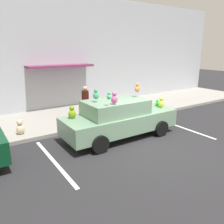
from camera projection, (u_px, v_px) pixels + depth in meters
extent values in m
plane|color=#262628|center=(153.00, 148.00, 8.18)|extent=(60.00, 60.00, 0.00)
cube|color=gray|center=(88.00, 114.00, 12.18)|extent=(24.00, 4.00, 0.15)
cube|color=#B2B7C1|center=(69.00, 53.00, 13.06)|extent=(24.00, 0.30, 6.40)
cube|color=#722D50|center=(60.00, 66.00, 12.36)|extent=(3.60, 1.10, 0.12)
cube|color=silver|center=(180.00, 127.00, 10.38)|extent=(0.12, 3.60, 0.01)
cube|color=silver|center=(54.00, 161.00, 7.21)|extent=(0.12, 3.60, 0.01)
cube|color=gray|center=(120.00, 122.00, 9.06)|extent=(4.65, 1.69, 0.68)
cube|color=gray|center=(116.00, 107.00, 8.77)|extent=(2.42, 1.48, 0.56)
cylinder|color=black|center=(135.00, 118.00, 10.59)|extent=(0.64, 0.22, 0.64)
cylinder|color=black|center=(161.00, 128.00, 9.23)|extent=(0.64, 0.22, 0.64)
cylinder|color=black|center=(79.00, 130.00, 9.06)|extent=(0.64, 0.22, 0.64)
cylinder|color=black|center=(100.00, 144.00, 7.70)|extent=(0.64, 0.22, 0.64)
ellipsoid|color=#1B1792|center=(143.00, 104.00, 9.77)|extent=(0.27, 0.22, 0.31)
sphere|color=#1B1792|center=(143.00, 99.00, 9.71)|extent=(0.17, 0.17, 0.17)
ellipsoid|color=#C95495|center=(114.00, 100.00, 8.00)|extent=(0.25, 0.20, 0.29)
sphere|color=#C95495|center=(114.00, 94.00, 7.95)|extent=(0.16, 0.16, 0.16)
ellipsoid|color=#3EA46A|center=(96.00, 96.00, 8.32)|extent=(0.23, 0.18, 0.27)
sphere|color=#3EA46A|center=(96.00, 91.00, 8.27)|extent=(0.14, 0.14, 0.14)
ellipsoid|color=#C78043|center=(137.00, 89.00, 9.19)|extent=(0.22, 0.18, 0.26)
sphere|color=#C78043|center=(137.00, 85.00, 9.14)|extent=(0.14, 0.14, 0.14)
ellipsoid|color=#22D21A|center=(150.00, 105.00, 9.81)|extent=(0.20, 0.16, 0.23)
sphere|color=#22D21A|center=(150.00, 101.00, 9.77)|extent=(0.13, 0.13, 0.13)
ellipsoid|color=#C7CE3D|center=(161.00, 104.00, 9.86)|extent=(0.26, 0.21, 0.31)
sphere|color=#C7CE3D|center=(161.00, 99.00, 9.80)|extent=(0.17, 0.17, 0.17)
ellipsoid|color=#44D185|center=(109.00, 97.00, 7.76)|extent=(0.16, 0.13, 0.18)
sphere|color=#44D185|center=(109.00, 93.00, 7.73)|extent=(0.10, 0.10, 0.10)
ellipsoid|color=#C8358D|center=(136.00, 105.00, 9.78)|extent=(0.19, 0.16, 0.23)
sphere|color=#C8358D|center=(136.00, 102.00, 9.73)|extent=(0.12, 0.12, 0.12)
ellipsoid|color=#789E14|center=(72.00, 114.00, 8.29)|extent=(0.28, 0.23, 0.33)
sphere|color=#789E14|center=(72.00, 108.00, 8.23)|extent=(0.18, 0.18, 0.18)
ellipsoid|color=#1CD718|center=(157.00, 104.00, 10.13)|extent=(0.16, 0.13, 0.19)
sphere|color=#1CD718|center=(157.00, 101.00, 10.09)|extent=(0.10, 0.10, 0.10)
ellipsoid|color=beige|center=(20.00, 129.00, 9.02)|extent=(0.32, 0.27, 0.40)
sphere|color=beige|center=(20.00, 123.00, 8.94)|extent=(0.23, 0.23, 0.23)
sphere|color=beige|center=(17.00, 121.00, 8.88)|extent=(0.09, 0.09, 0.09)
sphere|color=beige|center=(22.00, 120.00, 8.97)|extent=(0.09, 0.09, 0.09)
cylinder|color=#41150E|center=(86.00, 106.00, 10.63)|extent=(0.33, 0.33, 1.43)
sphere|color=tan|center=(85.00, 88.00, 10.41)|extent=(0.22, 0.22, 0.22)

